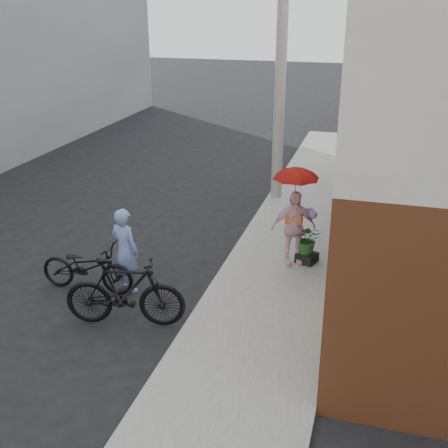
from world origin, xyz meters
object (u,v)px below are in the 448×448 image
at_px(bike_right, 125,292).
at_px(planter, 307,258).
at_px(utility_pole, 281,65).
at_px(bike_left, 87,267).
at_px(kimono_woman, 293,228).
at_px(officer, 125,250).

xyz_separation_m(bike_right, planter, (2.56, 2.92, -0.38)).
distance_m(utility_pole, bike_left, 6.95).
distance_m(kimono_woman, planter, 0.73).
height_order(bike_right, planter, bike_right).
xyz_separation_m(officer, kimono_woman, (2.77, 1.72, 0.07)).
distance_m(officer, bike_left, 0.79).
bearing_deg(kimono_woman, officer, -172.78).
xyz_separation_m(officer, planter, (3.05, 1.85, -0.59)).
relative_size(utility_pole, bike_left, 3.90).
height_order(officer, planter, officer).
distance_m(bike_left, planter, 4.27).
relative_size(bike_left, bike_right, 0.91).
bearing_deg(kimono_woman, bike_right, -153.86).
distance_m(utility_pole, officer, 6.43).
height_order(utility_pole, bike_left, utility_pole).
relative_size(officer, planter, 4.45).
bearing_deg(kimono_woman, bike_left, -175.59).
xyz_separation_m(kimono_woman, planter, (0.28, 0.12, -0.66)).
height_order(utility_pole, officer, utility_pole).
distance_m(utility_pole, planter, 5.15).
bearing_deg(officer, bike_right, 130.75).
xyz_separation_m(utility_pole, bike_right, (-1.20, -6.65, -2.90)).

